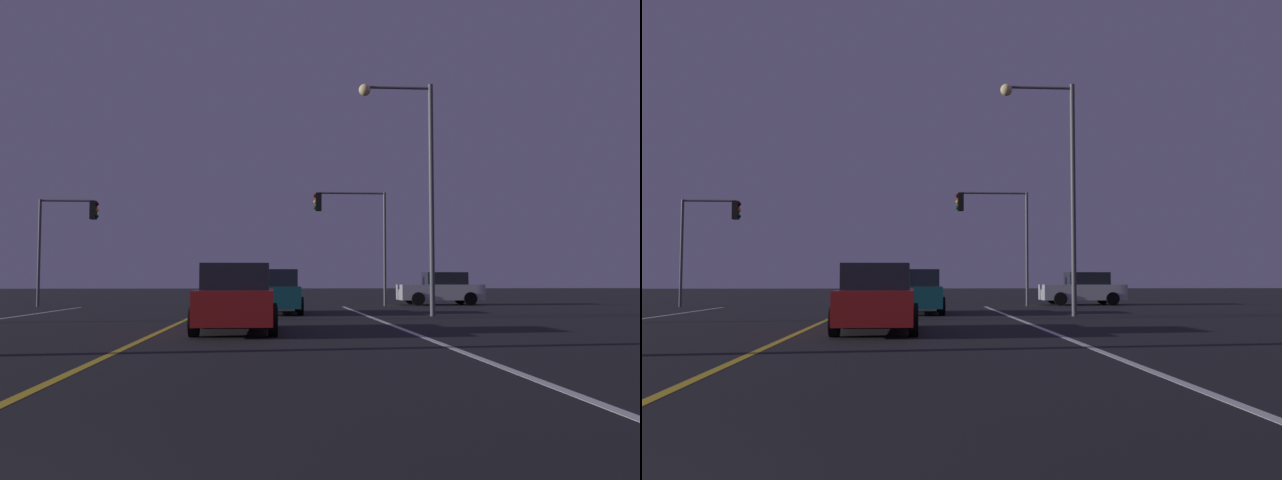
{
  "view_description": "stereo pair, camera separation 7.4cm",
  "coord_description": "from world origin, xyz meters",
  "views": [
    {
      "loc": [
        2.82,
        -2.57,
        1.3
      ],
      "look_at": [
        4.91,
        26.93,
        3.07
      ],
      "focal_mm": 37.61,
      "sensor_mm": 36.0,
      "label": 1
    },
    {
      "loc": [
        2.89,
        -2.57,
        1.3
      ],
      "look_at": [
        4.91,
        26.93,
        3.07
      ],
      "focal_mm": 37.61,
      "sensor_mm": 36.0,
      "label": 2
    }
  ],
  "objects": [
    {
      "name": "street_lamp_right_near",
      "position": [
        7.93,
        6.51,
        5.21
      ],
      "size": [
        2.72,
        0.44,
        8.17
      ],
      "rotation": [
        0.0,
        0.0,
        3.14
      ],
      "color": "#4C4C51",
      "rests_on": "ground"
    },
    {
      "name": "car_ahead_far",
      "position": [
        2.95,
        23.4,
        0.82
      ],
      "size": [
        2.02,
        4.3,
        1.7
      ],
      "rotation": [
        0.0,
        0.0,
        1.57
      ],
      "color": "black",
      "rests_on": "ground"
    },
    {
      "name": "car_crossing_side",
      "position": [
        11.61,
        31.97,
        0.82
      ],
      "size": [
        4.3,
        2.02,
        1.7
      ],
      "rotation": [
        0.0,
        0.0,
        3.14
      ],
      "color": "black",
      "rests_on": "ground"
    },
    {
      "name": "street_lamp_right_far",
      "position": [
        7.94,
        21.21,
        5.37
      ],
      "size": [
        2.73,
        0.44,
        8.45
      ],
      "rotation": [
        0.0,
        0.0,
        3.14
      ],
      "color": "#4C4C51",
      "rests_on": "ground"
    },
    {
      "name": "traffic_light_near_left",
      "position": [
        -7.06,
        30.48,
        3.85
      ],
      "size": [
        2.85,
        0.36,
        5.19
      ],
      "color": "#4C4C51",
      "rests_on": "ground"
    },
    {
      "name": "car_lead_same_lane",
      "position": [
        1.93,
        14.23,
        0.82
      ],
      "size": [
        2.02,
        4.3,
        1.7
      ],
      "rotation": [
        0.0,
        0.0,
        1.57
      ],
      "color": "black",
      "rests_on": "ground"
    },
    {
      "name": "lane_edge_right",
      "position": [
        6.25,
        11.99,
        0.0
      ],
      "size": [
        0.16,
        35.98,
        0.01
      ],
      "primitive_type": "cube",
      "color": "silver",
      "rests_on": "ground"
    },
    {
      "name": "lane_center_divider",
      "position": [
        0.0,
        11.99,
        0.0
      ],
      "size": [
        0.16,
        35.98,
        0.01
      ],
      "primitive_type": "cube",
      "color": "gold",
      "rests_on": "ground"
    },
    {
      "name": "traffic_light_near_right",
      "position": [
        6.71,
        30.48,
        4.23
      ],
      "size": [
        3.64,
        0.36,
        5.68
      ],
      "rotation": [
        0.0,
        0.0,
        3.14
      ],
      "color": "#4C4C51",
      "rests_on": "ground"
    }
  ]
}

